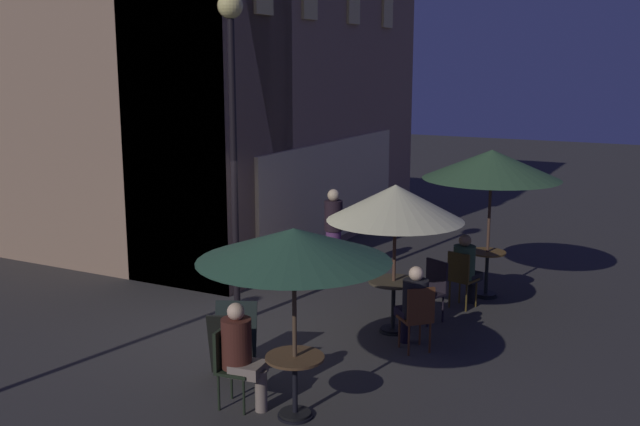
{
  "coord_description": "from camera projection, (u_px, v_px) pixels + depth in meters",
  "views": [
    {
      "loc": [
        -8.59,
        -6.05,
        3.93
      ],
      "look_at": [
        0.9,
        -1.12,
        1.73
      ],
      "focal_mm": 41.47,
      "sensor_mm": 36.0,
      "label": 1
    }
  ],
  "objects": [
    {
      "name": "cafe_table_1",
      "position": [
        393.0,
        294.0,
        10.84
      ],
      "size": [
        0.75,
        0.75,
        0.79
      ],
      "color": "black",
      "rests_on": "ground"
    },
    {
      "name": "cafe_table_0",
      "position": [
        487.0,
        267.0,
        12.51
      ],
      "size": [
        0.62,
        0.62,
        0.79
      ],
      "color": "black",
      "rests_on": "ground"
    },
    {
      "name": "ground_plane",
      "position": [
        226.0,
        331.0,
        10.99
      ],
      "size": [
        60.0,
        60.0,
        0.0
      ],
      "primitive_type": "plane",
      "color": "#35332F"
    },
    {
      "name": "patron_seated_1",
      "position": [
        414.0,
        302.0,
        10.17
      ],
      "size": [
        0.53,
        0.53,
        1.2
      ],
      "rotation": [
        0.0,
        0.0,
        0.79
      ],
      "color": "black",
      "rests_on": "ground"
    },
    {
      "name": "patio_umbrella_2",
      "position": [
        294.0,
        246.0,
        7.93
      ],
      "size": [
        2.13,
        2.13,
        2.18
      ],
      "color": "black",
      "rests_on": "ground"
    },
    {
      "name": "patron_seated_0",
      "position": [
        466.0,
        265.0,
        11.95
      ],
      "size": [
        0.54,
        0.43,
        1.22
      ],
      "rotation": [
        0.0,
        0.0,
        -0.24
      ],
      "color": "black",
      "rests_on": "ground"
    },
    {
      "name": "patron_standing_3",
      "position": [
        333.0,
        232.0,
        13.64
      ],
      "size": [
        0.33,
        0.33,
        1.65
      ],
      "rotation": [
        0.0,
        0.0,
        2.53
      ],
      "color": "#5B3062",
      "rests_on": "ground"
    },
    {
      "name": "cafe_chair_0",
      "position": [
        461.0,
        275.0,
        11.88
      ],
      "size": [
        0.47,
        0.47,
        0.95
      ],
      "rotation": [
        0.0,
        0.0,
        -0.24
      ],
      "color": "#4C3B15",
      "rests_on": "ground"
    },
    {
      "name": "patio_umbrella_1",
      "position": [
        395.0,
        203.0,
        10.56
      ],
      "size": [
        1.98,
        1.98,
        2.21
      ],
      "color": "black",
      "rests_on": "ground"
    },
    {
      "name": "cafe_table_2",
      "position": [
        295.0,
        375.0,
        8.23
      ],
      "size": [
        0.66,
        0.66,
        0.73
      ],
      "color": "black",
      "rests_on": "ground"
    },
    {
      "name": "patio_umbrella_0",
      "position": [
        492.0,
        165.0,
        12.16
      ],
      "size": [
        2.28,
        2.28,
        2.51
      ],
      "color": "black",
      "rests_on": "ground"
    },
    {
      "name": "street_lamp_near_corner",
      "position": [
        232.0,
        89.0,
        10.67
      ],
      "size": [
        0.37,
        0.37,
        4.89
      ],
      "color": "black",
      "rests_on": "ground"
    },
    {
      "name": "cafe_chair_3",
      "position": [
        230.0,
        360.0,
        8.5
      ],
      "size": [
        0.44,
        0.44,
        0.94
      ],
      "rotation": [
        0.0,
        0.0,
        -1.45
      ],
      "color": "black",
      "rests_on": "ground"
    },
    {
      "name": "cafe_building",
      "position": [
        213.0,
        80.0,
        15.35
      ],
      "size": [
        8.61,
        7.4,
        7.13
      ],
      "color": "#96765C",
      "rests_on": "ground"
    },
    {
      "name": "cafe_chair_1",
      "position": [
        418.0,
        314.0,
        10.06
      ],
      "size": [
        0.56,
        0.56,
        0.94
      ],
      "rotation": [
        0.0,
        0.0,
        0.79
      ],
      "color": "brown",
      "rests_on": "ground"
    },
    {
      "name": "cafe_chair_2",
      "position": [
        432.0,
        286.0,
        11.34
      ],
      "size": [
        0.56,
        0.56,
        0.94
      ],
      "rotation": [
        0.0,
        0.0,
        2.72
      ],
      "color": "black",
      "rests_on": "ground"
    },
    {
      "name": "patron_seated_2",
      "position": [
        241.0,
        349.0,
        8.42
      ],
      "size": [
        0.39,
        0.54,
        1.26
      ],
      "rotation": [
        0.0,
        0.0,
        -1.45
      ],
      "color": "gray",
      "rests_on": "ground"
    },
    {
      "name": "menu_sandwich_board",
      "position": [
        233.0,
        340.0,
        9.45
      ],
      "size": [
        0.8,
        0.76,
        0.85
      ],
      "rotation": [
        0.0,
        0.0,
        0.41
      ],
      "color": "black",
      "rests_on": "ground"
    }
  ]
}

